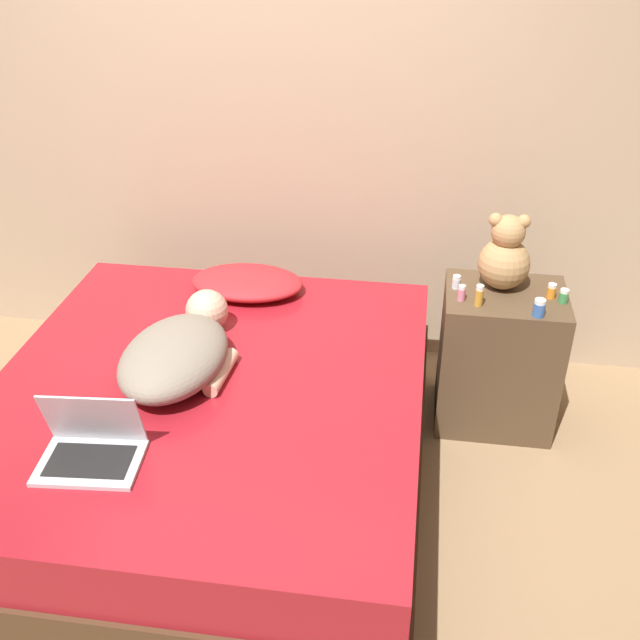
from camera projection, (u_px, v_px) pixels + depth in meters
name	position (u px, v px, depth m)	size (l,w,h in m)	color
ground_plane	(217.00, 487.00, 3.21)	(12.00, 12.00, 0.00)	#937551
wall_back	(265.00, 107.00, 3.58)	(8.00, 0.06, 2.60)	tan
bed	(212.00, 437.00, 3.07)	(1.71, 1.90, 0.55)	#4C331E
nightstand	(498.00, 358.00, 3.46)	(0.53, 0.43, 0.68)	brown
pillow	(247.00, 282.00, 3.53)	(0.53, 0.35, 0.10)	red
person_lying	(179.00, 351.00, 2.95)	(0.44, 0.77, 0.19)	gray
laptop	(91.00, 446.00, 2.52)	(0.36, 0.27, 0.24)	silver
teddy_bear	(505.00, 256.00, 3.26)	(0.23, 0.23, 0.35)	tan
bottle_orange	(552.00, 291.00, 3.24)	(0.04, 0.04, 0.07)	orange
bottle_pink	(462.00, 293.00, 3.22)	(0.03, 0.03, 0.07)	pink
bottle_green	(564.00, 296.00, 3.20)	(0.04, 0.04, 0.06)	#3D8E4C
bottle_amber	(479.00, 296.00, 3.17)	(0.03, 0.03, 0.10)	gold
bottle_clear	(456.00, 282.00, 3.31)	(0.04, 0.04, 0.06)	silver
bottle_blue	(539.00, 308.00, 3.10)	(0.05, 0.05, 0.08)	#3866B2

